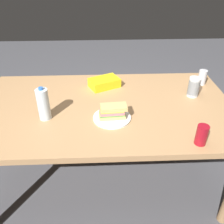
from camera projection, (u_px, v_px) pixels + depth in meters
The scene contains 9 objects.
ground_plane at pixel (107, 177), 2.15m from camera, with size 8.00×8.00×0.00m, color #4C4C51.
dining_table at pixel (106, 114), 1.79m from camera, with size 1.83×1.05×0.74m.
paper_plate at pixel (112, 118), 1.61m from camera, with size 0.25×0.25×0.01m, color white.
sandwich at pixel (113, 111), 1.59m from camera, with size 0.19×0.11×0.08m.
soda_can_red at pixel (202, 135), 1.37m from camera, with size 0.07×0.07×0.12m, color maroon.
chip_bag at pixel (104, 83), 1.97m from camera, with size 0.23×0.15×0.07m, color yellow.
water_bottle_tall at pixel (43, 104), 1.56m from camera, with size 0.08×0.08×0.23m.
plastic_cup_stack at pixel (194, 87), 1.83m from camera, with size 0.08×0.08×0.15m.
soda_can_silver at pixel (202, 77), 2.00m from camera, with size 0.07×0.07×0.12m, color silver.
Camera 1 is at (-0.02, -1.49, 1.66)m, focal length 39.25 mm.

